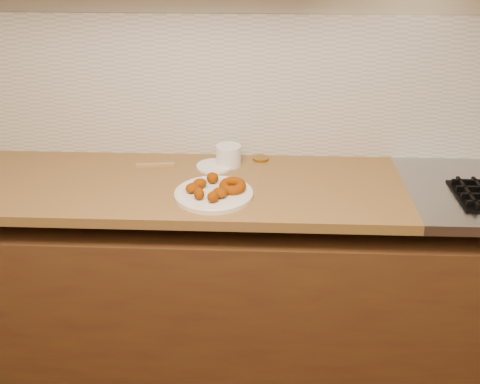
% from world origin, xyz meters
% --- Properties ---
extents(wall_back, '(4.00, 0.02, 2.70)m').
position_xyz_m(wall_back, '(0.00, 2.00, 1.35)').
color(wall_back, tan).
rests_on(wall_back, ground).
extents(base_cabinet, '(3.60, 0.60, 0.77)m').
position_xyz_m(base_cabinet, '(0.00, 1.69, 0.39)').
color(base_cabinet, '#523214').
rests_on(base_cabinet, floor).
extents(butcher_block, '(2.30, 0.62, 0.04)m').
position_xyz_m(butcher_block, '(-0.65, 1.69, 0.88)').
color(butcher_block, brown).
rests_on(butcher_block, base_cabinet).
extents(backsplash, '(3.60, 0.02, 0.60)m').
position_xyz_m(backsplash, '(0.00, 1.99, 1.20)').
color(backsplash, beige).
rests_on(backsplash, wall_back).
extents(donut_plate, '(0.30, 0.30, 0.02)m').
position_xyz_m(donut_plate, '(-0.24, 1.57, 0.91)').
color(donut_plate, white).
rests_on(donut_plate, butcher_block).
extents(ring_donut, '(0.11, 0.11, 0.05)m').
position_xyz_m(ring_donut, '(-0.17, 1.59, 0.93)').
color(ring_donut, '#803000').
rests_on(ring_donut, donut_plate).
extents(fried_dough_chunks, '(0.17, 0.22, 0.04)m').
position_xyz_m(fried_dough_chunks, '(-0.27, 1.56, 0.94)').
color(fried_dough_chunks, '#803000').
rests_on(fried_dough_chunks, donut_plate).
extents(plastic_tub, '(0.14, 0.14, 0.09)m').
position_xyz_m(plastic_tub, '(-0.20, 1.86, 0.94)').
color(plastic_tub, white).
rests_on(plastic_tub, butcher_block).
extents(tub_lid, '(0.20, 0.20, 0.01)m').
position_xyz_m(tub_lid, '(-0.26, 1.84, 0.90)').
color(tub_lid, white).
rests_on(tub_lid, butcher_block).
extents(brass_jar_lid, '(0.08, 0.08, 0.01)m').
position_xyz_m(brass_jar_lid, '(-0.07, 1.92, 0.91)').
color(brass_jar_lid, '#A6772B').
rests_on(brass_jar_lid, butcher_block).
extents(wooden_utensil, '(0.16, 0.04, 0.01)m').
position_xyz_m(wooden_utensil, '(-0.51, 1.84, 0.91)').
color(wooden_utensil, olive).
rests_on(wooden_utensil, butcher_block).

